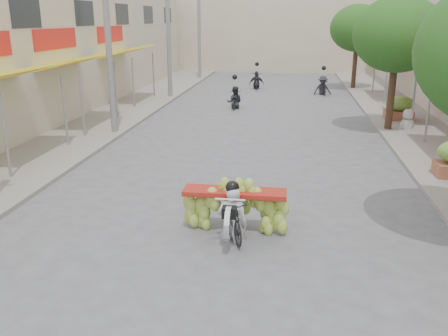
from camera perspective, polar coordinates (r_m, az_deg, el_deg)
sidewalk_left at (r=22.61m, az=-14.15°, el=6.01°), size 4.00×60.00×0.12m
sidewalk_right at (r=21.70m, az=22.76°, el=4.70°), size 4.00×60.00×0.12m
far_building at (r=43.56m, az=6.37°, el=16.31°), size 20.00×6.00×7.00m
utility_pole_mid at (r=18.82m, az=-13.85°, el=15.99°), size 0.60×0.24×8.00m
utility_pole_far at (r=27.40m, az=-6.73°, el=16.71°), size 0.60×0.24×8.00m
utility_pole_back at (r=36.18m, az=-3.02°, el=16.99°), size 0.60×0.24×8.00m
street_tree_mid at (r=19.93m, az=20.16°, el=14.81°), size 3.40×3.40×5.25m
street_tree_far at (r=31.78m, az=15.78°, el=15.86°), size 3.40×3.40×5.25m
produce_crate_far at (r=22.35m, az=20.35°, el=7.02°), size 1.20×0.88×1.16m
banana_motorbike at (r=9.89m, az=1.16°, el=-4.21°), size 2.20×1.77×2.16m
pedestrian at (r=20.53m, az=21.36°, el=6.61°), size 0.89×0.70×1.58m
bg_motorbike_a at (r=24.20m, az=1.29°, el=8.97°), size 0.81×1.49×1.95m
bg_motorbike_b at (r=29.22m, az=11.84°, el=10.31°), size 1.16×1.57×1.95m
bg_motorbike_c at (r=31.22m, az=3.96°, el=10.91°), size 0.99×1.73×1.95m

